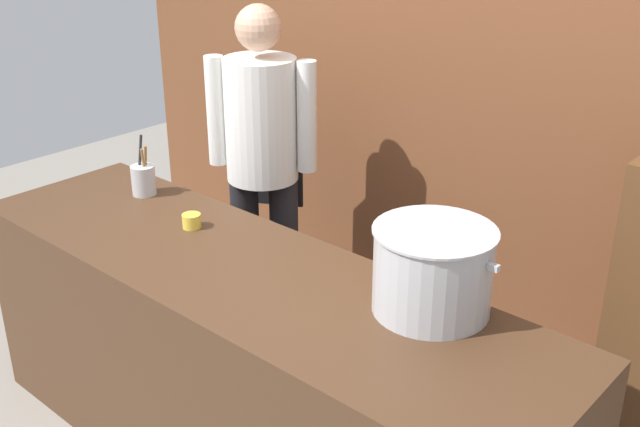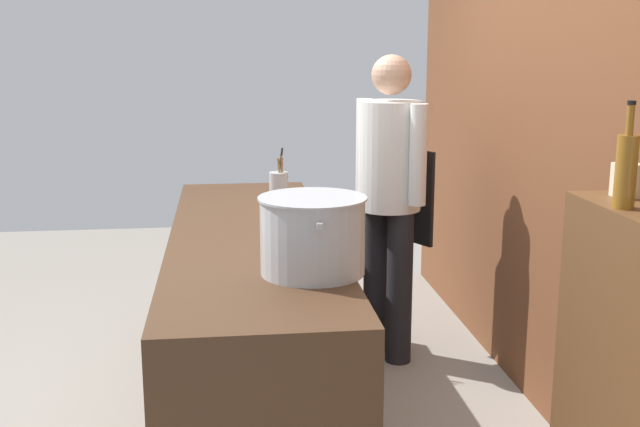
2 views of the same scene
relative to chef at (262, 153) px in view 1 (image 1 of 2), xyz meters
name	(u,v)px [view 1 (image 1 of 2)]	position (x,y,z in m)	size (l,w,h in m)	color
brick_back_panel	(468,40)	(0.70, 0.63, 0.54)	(4.40, 0.10, 3.00)	brown
prep_counter	(249,374)	(0.70, -0.77, -0.51)	(2.49, 0.70, 0.90)	#472D1C
chef	(262,153)	(0.00, 0.00, 0.00)	(0.48, 0.41, 1.66)	black
stockpot_large	(433,270)	(1.35, -0.57, 0.08)	(0.45, 0.39, 0.28)	#B7BABF
utensil_crock	(143,179)	(-0.13, -0.59, 0.00)	(0.10, 0.10, 0.26)	#B7BABF
butter_jar	(192,221)	(0.29, -0.68, -0.04)	(0.07, 0.07, 0.06)	yellow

